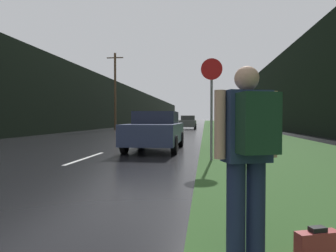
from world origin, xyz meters
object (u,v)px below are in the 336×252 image
at_px(hitchhiker_with_backpack, 248,149).
at_px(car_passing_far, 188,122).
at_px(suitcase, 317,248).
at_px(car_passing_near, 156,130).
at_px(stop_sign, 212,100).

distance_m(hitchhiker_with_backpack, car_passing_far, 31.33).
bearing_deg(suitcase, car_passing_near, 87.96).
distance_m(car_passing_near, car_passing_far, 22.18).
xyz_separation_m(stop_sign, car_passing_near, (-2.12, 2.94, -1.01)).
xyz_separation_m(stop_sign, car_passing_far, (-2.12, 25.12, -1.00)).
bearing_deg(car_passing_near, car_passing_far, -90.00).
xyz_separation_m(suitcase, car_passing_near, (-2.88, 9.08, 0.61)).
bearing_deg(car_passing_far, suitcase, 95.27).
distance_m(hitchhiker_with_backpack, suitcase, 1.00).
relative_size(hitchhiker_with_backpack, car_passing_far, 0.42).
relative_size(suitcase, car_passing_far, 0.10).
height_order(hitchhiker_with_backpack, car_passing_far, hitchhiker_with_backpack).
xyz_separation_m(hitchhiker_with_backpack, car_passing_far, (-2.31, 31.24, -0.20)).
bearing_deg(car_passing_near, suitcase, 107.60).
relative_size(car_passing_near, car_passing_far, 1.11).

